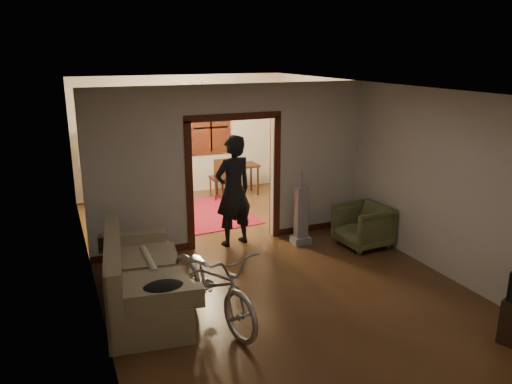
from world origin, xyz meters
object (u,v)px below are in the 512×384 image
sofa (145,271)px  locker (126,165)px  armchair (363,226)px  desk (237,180)px  bicycle (212,282)px  person (233,191)px

sofa → locker: locker is taller
sofa → armchair: bearing=17.3°
desk → locker: bearing=-171.9°
sofa → bicycle: bearing=-35.9°
bicycle → armchair: size_ratio=2.38×
bicycle → locker: (-0.21, 5.61, 0.37)m
armchair → desk: (-0.90, 3.87, -0.01)m
bicycle → locker: bearing=78.4°
bicycle → armchair: (3.20, 1.37, -0.14)m
person → locker: person is taller
sofa → person: bearing=48.9°
bicycle → person: person is taller
sofa → desk: sofa is taller
bicycle → armchair: 3.49m
sofa → bicycle: bicycle is taller
person → armchair: bearing=141.3°
person → locker: 3.54m
sofa → armchair: sofa is taller
sofa → desk: 5.48m
locker → desk: 2.59m
bicycle → sofa: bearing=123.2°
sofa → desk: bearing=63.7°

